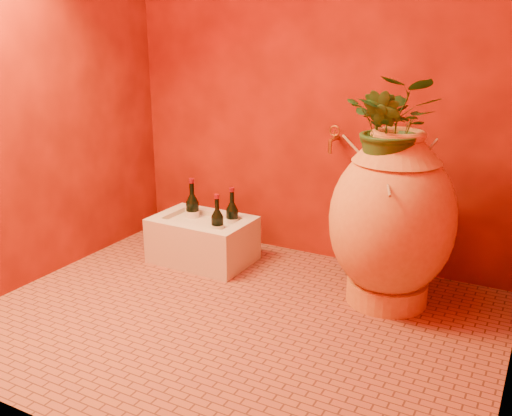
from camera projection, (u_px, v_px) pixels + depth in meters
The scene contains 11 objects.
floor at pixel (235, 319), 2.85m from camera, with size 2.50×2.50×0.00m, color brown.
wall_back at pixel (319, 54), 3.31m from camera, with size 2.50×0.02×2.50m, color #580E05.
wall_left at pixel (30, 56), 3.04m from camera, with size 0.02×2.00×2.50m, color #580E05.
amphora at pixel (392, 220), 2.91m from camera, with size 0.69×0.69×0.92m.
stone_basin at pixel (203, 240), 3.54m from camera, with size 0.61×0.42×0.28m.
wine_bottle_a at pixel (193, 213), 3.60m from camera, with size 0.08×0.08×0.35m.
wine_bottle_b at pixel (232, 220), 3.49m from camera, with size 0.08×0.08×0.32m.
wine_bottle_c at pixel (217, 227), 3.38m from camera, with size 0.08×0.08×0.31m.
wall_tap at pixel (334, 138), 3.33m from camera, with size 0.07×0.14×0.16m.
plant_main at pixel (395, 126), 2.75m from camera, with size 0.44×0.38×0.49m, color #204819.
plant_side at pixel (381, 131), 2.74m from camera, with size 0.22×0.18×0.41m, color #204819.
Camera 1 is at (1.30, -2.20, 1.40)m, focal length 40.00 mm.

